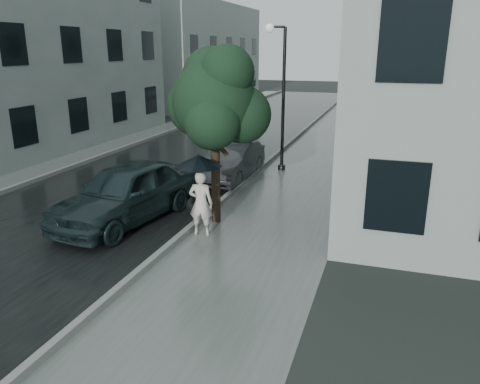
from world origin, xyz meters
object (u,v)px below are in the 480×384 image
(pedestrian, at_px, (201,203))
(lamp_post, at_px, (280,89))
(street_tree, at_px, (216,100))
(car_near, at_px, (126,192))
(car_far, at_px, (231,161))

(pedestrian, height_order, lamp_post, lamp_post)
(street_tree, bearing_deg, car_near, -161.46)
(lamp_post, bearing_deg, pedestrian, -106.39)
(street_tree, xyz_separation_m, car_far, (-1.01, 4.06, -2.56))
(pedestrian, relative_size, street_tree, 0.36)
(street_tree, bearing_deg, lamp_post, 87.68)
(car_far, bearing_deg, pedestrian, -78.74)
(lamp_post, xyz_separation_m, car_far, (-1.25, -1.82, -2.37))
(lamp_post, distance_m, car_far, 3.24)
(car_near, distance_m, car_far, 5.00)
(pedestrian, height_order, car_far, pedestrian)
(lamp_post, xyz_separation_m, car_near, (-2.54, -6.65, -2.23))
(street_tree, height_order, car_far, street_tree)
(street_tree, height_order, car_near, street_tree)
(pedestrian, height_order, car_near, pedestrian)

